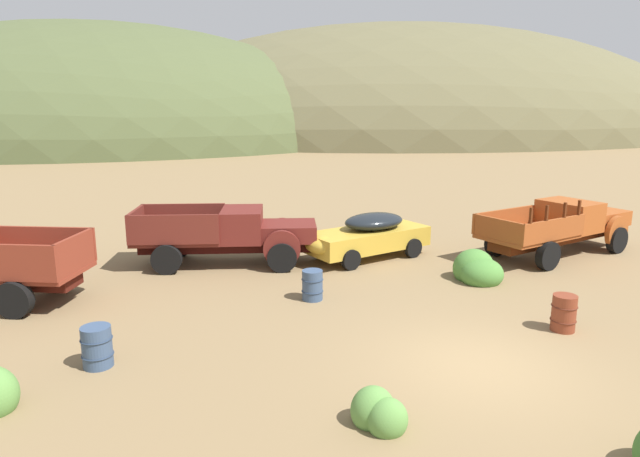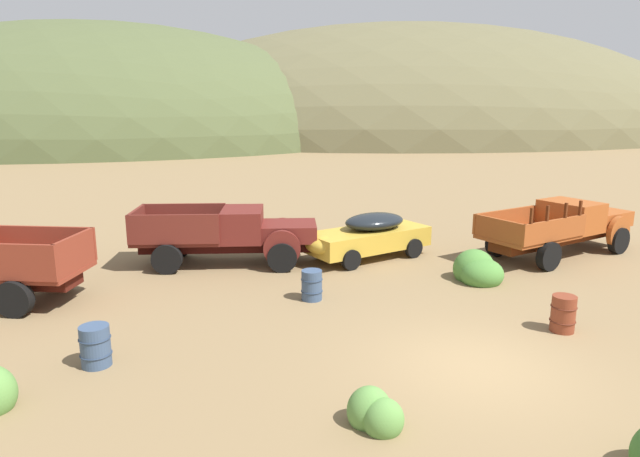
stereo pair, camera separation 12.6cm
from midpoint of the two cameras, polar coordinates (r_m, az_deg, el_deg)
name	(u,v)px [view 1 (the left image)]	position (r m, az deg, el deg)	size (l,w,h in m)	color
ground_plane	(477,366)	(12.36, 15.43, -13.36)	(300.00, 300.00, 0.00)	olive
hill_distant	(103,142)	(85.63, -21.30, 8.25)	(76.48, 61.03, 31.75)	#4C5633
hill_center	(404,134)	(100.50, 8.56, 9.49)	(99.51, 75.89, 36.12)	brown
truck_oxblood	(238,235)	(18.96, -8.55, -0.63)	(6.23, 3.13, 1.91)	black
car_faded_yellow	(365,236)	(19.53, 4.40, -0.73)	(4.91, 3.10, 1.57)	gold
truck_oxide_orange	(566,226)	(22.04, 23.62, 0.28)	(6.78, 3.99, 2.16)	#51220D
oil_drum_by_truck	(564,313)	(14.65, 23.35, -7.90)	(0.60, 0.60, 0.88)	brown
oil_drum_spare	(312,285)	(15.51, -1.02, -5.78)	(0.61, 0.61, 0.84)	#384C6B
oil_drum_foreground	(97,347)	(12.64, -22.03, -11.09)	(0.65, 0.65, 0.87)	#384C6B
bush_near_barrel	(477,270)	(17.92, 15.47, -4.10)	(1.37, 1.62, 1.21)	#4C8438
bush_front_left	(380,414)	(10.00, 5.75, -18.24)	(0.94, 0.95, 0.85)	#5B8E42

